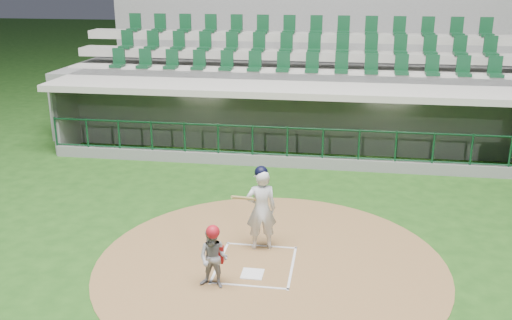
# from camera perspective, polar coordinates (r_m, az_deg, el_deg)

# --- Properties ---
(ground) EXTENTS (120.00, 120.00, 0.00)m
(ground) POSITION_cam_1_polar(r_m,az_deg,el_deg) (12.11, 0.17, -9.80)
(ground) COLOR #1B4313
(ground) RESTS_ON ground
(dirt_circle) EXTENTS (7.20, 7.20, 0.01)m
(dirt_circle) POSITION_cam_1_polar(r_m,az_deg,el_deg) (11.89, 1.48, -10.32)
(dirt_circle) COLOR brown
(dirt_circle) RESTS_ON ground
(home_plate) EXTENTS (0.43, 0.43, 0.02)m
(home_plate) POSITION_cam_1_polar(r_m,az_deg,el_deg) (11.49, -0.36, -11.32)
(home_plate) COLOR silver
(home_plate) RESTS_ON dirt_circle
(batter_box_chalk) EXTENTS (1.55, 1.80, 0.01)m
(batter_box_chalk) POSITION_cam_1_polar(r_m,az_deg,el_deg) (11.84, -0.05, -10.40)
(batter_box_chalk) COLOR white
(batter_box_chalk) RESTS_ON ground
(dugout_structure) EXTENTS (16.40, 3.70, 3.00)m
(dugout_structure) POSITION_cam_1_polar(r_m,az_deg,el_deg) (19.02, 4.19, 3.80)
(dugout_structure) COLOR slate
(dugout_structure) RESTS_ON ground
(seating_deck) EXTENTS (17.00, 6.72, 5.15)m
(seating_deck) POSITION_cam_1_polar(r_m,az_deg,el_deg) (21.95, 4.51, 6.98)
(seating_deck) COLOR slate
(seating_deck) RESTS_ON ground
(batter) EXTENTS (0.92, 0.94, 1.87)m
(batter) POSITION_cam_1_polar(r_m,az_deg,el_deg) (12.11, 0.51, -4.82)
(batter) COLOR silver
(batter) RESTS_ON dirt_circle
(catcher) EXTENTS (0.63, 0.52, 1.27)m
(catcher) POSITION_cam_1_polar(r_m,az_deg,el_deg) (10.83, -4.27, -9.64)
(catcher) COLOR gray
(catcher) RESTS_ON dirt_circle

